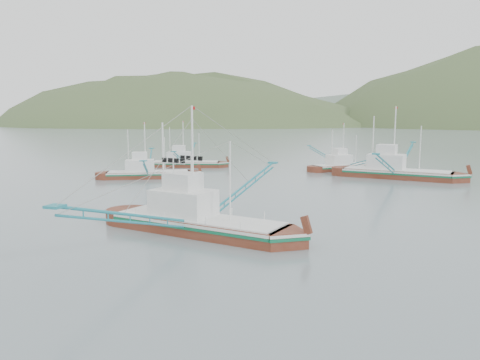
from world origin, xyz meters
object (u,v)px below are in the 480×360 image
(main_boat, at_px, (197,209))
(bg_boat_left, at_px, (148,166))
(bg_boat_far, at_px, (344,159))
(bg_boat_extra, at_px, (185,158))
(bg_boat_right, at_px, (396,165))

(main_boat, xyz_separation_m, bg_boat_left, (-19.93, 27.80, -0.11))
(bg_boat_far, height_order, bg_boat_extra, bg_boat_extra)
(bg_boat_right, bearing_deg, main_boat, -100.64)
(main_boat, height_order, bg_boat_left, main_boat)
(main_boat, bearing_deg, bg_boat_far, 93.54)
(main_boat, distance_m, bg_boat_left, 34.20)
(bg_boat_left, bearing_deg, bg_boat_far, 10.18)
(main_boat, height_order, bg_boat_extra, main_boat)
(bg_boat_far, distance_m, bg_boat_right, 11.76)
(main_boat, relative_size, bg_boat_extra, 1.22)
(bg_boat_left, relative_size, bg_boat_extra, 0.96)
(bg_boat_right, distance_m, bg_boat_extra, 36.50)
(bg_boat_right, xyz_separation_m, bg_boat_extra, (-36.26, 4.10, -0.29))
(main_boat, distance_m, bg_boat_extra, 48.11)
(main_boat, relative_size, bg_boat_far, 1.49)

